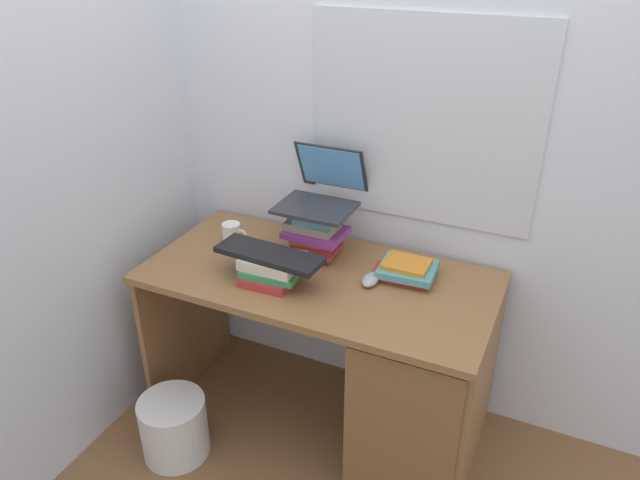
{
  "coord_description": "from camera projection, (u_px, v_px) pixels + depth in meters",
  "views": [
    {
      "loc": [
        0.85,
        -1.82,
        1.96
      ],
      "look_at": [
        0.03,
        -0.04,
        0.93
      ],
      "focal_mm": 33.5,
      "sensor_mm": 36.0,
      "label": 1
    }
  ],
  "objects": [
    {
      "name": "desk",
      "position": [
        396.0,
        371.0,
        2.35
      ],
      "size": [
        1.38,
        0.68,
        0.75
      ],
      "color": "olive",
      "rests_on": "ground"
    },
    {
      "name": "mug",
      "position": [
        232.0,
        234.0,
        2.55
      ],
      "size": [
        0.12,
        0.08,
        0.1
      ],
      "color": "white",
      "rests_on": "desk"
    },
    {
      "name": "book_stack_keyboard_riser",
      "position": [
        272.0,
        268.0,
        2.28
      ],
      "size": [
        0.23,
        0.2,
        0.1
      ],
      "color": "#B22D33",
      "rests_on": "desk"
    },
    {
      "name": "wastebasket",
      "position": [
        174.0,
        427.0,
        2.46
      ],
      "size": [
        0.27,
        0.27,
        0.27
      ],
      "primitive_type": "cylinder",
      "color": "silver",
      "rests_on": "ground"
    },
    {
      "name": "keyboard",
      "position": [
        269.0,
        254.0,
        2.25
      ],
      "size": [
        0.43,
        0.17,
        0.02
      ],
      "primitive_type": "cube",
      "rotation": [
        0.0,
        0.0,
        -0.06
      ],
      "color": "black",
      "rests_on": "book_stack_keyboard_riser"
    },
    {
      "name": "book_stack_tall",
      "position": [
        316.0,
        232.0,
        2.44
      ],
      "size": [
        0.24,
        0.2,
        0.21
      ],
      "color": "#B22D33",
      "rests_on": "desk"
    },
    {
      "name": "wall_back",
      "position": [
        359.0,
        113.0,
        2.4
      ],
      "size": [
        6.0,
        0.06,
        2.6
      ],
      "color": "silver",
      "rests_on": "ground"
    },
    {
      "name": "computer_mouse",
      "position": [
        370.0,
        280.0,
        2.28
      ],
      "size": [
        0.06,
        0.1,
        0.04
      ],
      "primitive_type": "ellipsoid",
      "color": "#A5A8AD",
      "rests_on": "desk"
    },
    {
      "name": "ground_plane",
      "position": [
        319.0,
        417.0,
        2.69
      ],
      "size": [
        6.0,
        6.0,
        0.0
      ],
      "primitive_type": "plane",
      "color": "brown"
    },
    {
      "name": "laptop",
      "position": [
        322.0,
        191.0,
        2.42
      ],
      "size": [
        0.3,
        0.33,
        0.23
      ],
      "color": "#2D2D33",
      "rests_on": "book_stack_tall"
    },
    {
      "name": "wall_left",
      "position": [
        128.0,
        113.0,
        2.4
      ],
      "size": [
        0.05,
        6.0,
        2.6
      ],
      "primitive_type": "cube",
      "color": "silver",
      "rests_on": "ground"
    },
    {
      "name": "book_stack_side",
      "position": [
        406.0,
        270.0,
        2.31
      ],
      "size": [
        0.25,
        0.2,
        0.07
      ],
      "color": "#B22D33",
      "rests_on": "desk"
    }
  ]
}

